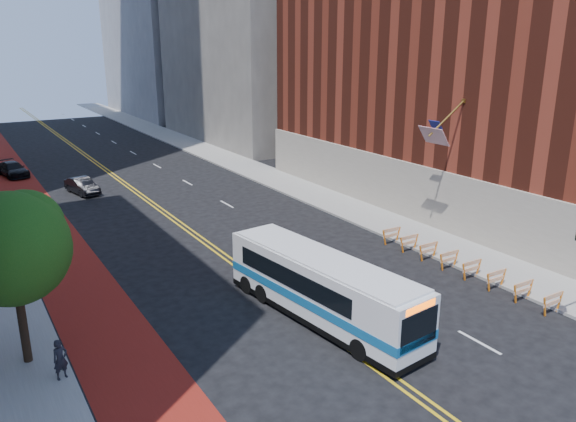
% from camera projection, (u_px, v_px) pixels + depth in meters
% --- Properties ---
extents(ground, '(160.00, 160.00, 0.00)m').
position_uv_depth(ground, '(357.00, 353.00, 22.39)').
color(ground, black).
rests_on(ground, ground).
extents(sidewalk_right, '(4.00, 140.00, 0.15)m').
position_uv_depth(sidewalk_right, '(259.00, 172.00, 52.83)').
color(sidewalk_right, gray).
rests_on(sidewalk_right, ground).
extents(bus_lane_paint, '(3.60, 140.00, 0.01)m').
position_uv_depth(bus_lane_paint, '(28.00, 204.00, 42.78)').
color(bus_lane_paint, maroon).
rests_on(bus_lane_paint, ground).
extents(center_line_inner, '(0.14, 140.00, 0.01)m').
position_uv_depth(center_line_inner, '(131.00, 190.00, 46.75)').
color(center_line_inner, gold).
rests_on(center_line_inner, ground).
extents(center_line_outer, '(0.14, 140.00, 0.01)m').
position_uv_depth(center_line_outer, '(135.00, 190.00, 46.93)').
color(center_line_outer, gold).
rests_on(center_line_outer, ground).
extents(lane_dashes, '(0.14, 98.20, 0.01)m').
position_uv_depth(lane_dashes, '(157.00, 166.00, 55.77)').
color(lane_dashes, silver).
rests_on(lane_dashes, ground).
extents(brick_building, '(18.73, 36.00, 22.00)m').
position_uv_depth(brick_building, '(501.00, 55.00, 39.97)').
color(brick_building, '#5D2115').
rests_on(brick_building, ground).
extents(construction_barriers, '(1.42, 10.91, 1.00)m').
position_uv_depth(construction_barriers, '(460.00, 262.00, 29.80)').
color(construction_barriers, orange).
rests_on(construction_barriers, ground).
extents(street_tree, '(4.20, 4.20, 6.70)m').
position_uv_depth(street_tree, '(12.00, 244.00, 20.25)').
color(street_tree, black).
rests_on(street_tree, sidewalk_left).
extents(transit_bus, '(3.62, 10.97, 2.96)m').
position_uv_depth(transit_bus, '(320.00, 286.00, 24.77)').
color(transit_bus, silver).
rests_on(transit_bus, ground).
extents(car_a, '(2.37, 4.14, 1.33)m').
position_uv_depth(car_a, '(15.00, 208.00, 39.50)').
color(car_a, black).
rests_on(car_a, ground).
extents(car_b, '(2.20, 4.16, 1.30)m').
position_uv_depth(car_b, '(82.00, 186.00, 45.49)').
color(car_b, black).
rests_on(car_b, ground).
extents(car_c, '(2.67, 4.76, 1.30)m').
position_uv_depth(car_c, '(13.00, 169.00, 51.36)').
color(car_c, black).
rests_on(car_c, ground).
extents(pedestrian, '(0.64, 0.51, 1.53)m').
position_uv_depth(pedestrian, '(60.00, 359.00, 20.25)').
color(pedestrian, black).
rests_on(pedestrian, sidewalk_left).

